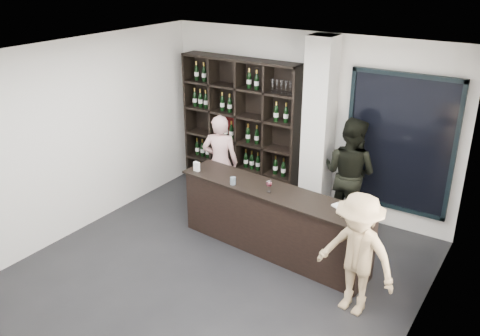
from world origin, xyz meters
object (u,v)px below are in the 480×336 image
Objects in this scene: taster_pink at (220,162)px; taster_black at (349,173)px; tasting_counter at (273,221)px; wine_shelf at (240,128)px; customer at (357,255)px.

taster_pink is 0.91× the size of taster_black.
tasting_counter is 1.66× the size of taster_black.
wine_shelf is 0.82m from taster_pink.
taster_black reaches higher than tasting_counter.
customer is (2.95, -2.10, -0.43)m from wine_shelf.
wine_shelf reaches higher than tasting_counter.
customer is at bearing -17.85° from tasting_counter.
wine_shelf is 1.36× the size of taster_black.
customer is at bearing -35.40° from wine_shelf.
taster_black is at bearing 71.42° from tasting_counter.
tasting_counter is (1.50, -1.47, -0.72)m from wine_shelf.
taster_black reaches higher than customer.
wine_shelf is 2.12m from taster_black.
taster_black is at bearing -4.52° from wine_shelf.
wine_shelf is at bearing 3.29° from taster_black.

